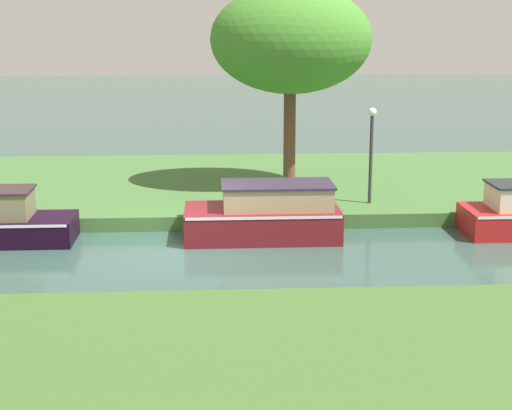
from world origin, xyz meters
The scene contains 6 objects.
ground_plane centered at (0.00, 0.00, 0.00)m, with size 120.00×120.00×0.00m, color #335249.
riverbank_far centered at (0.00, 7.00, 0.20)m, with size 72.00×10.00×0.40m, color #416B33.
maroon_cruiser centered at (2.19, 1.20, 0.64)m, with size 4.05×1.92×1.48m.
willow_tree_centre centered at (3.28, 5.82, 4.99)m, with size 4.98×3.98×6.29m.
lamp_post centered at (5.37, 3.38, 2.16)m, with size 0.24×0.24×2.78m.
mooring_post_near centered at (8.94, 2.34, 0.76)m, with size 0.20×0.20×0.73m, color #493D28.
Camera 1 is at (0.72, -19.33, 5.77)m, focal length 56.72 mm.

